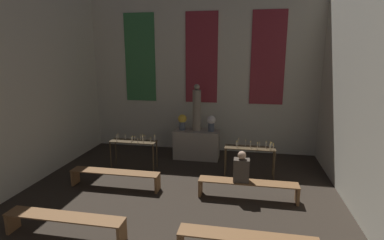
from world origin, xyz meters
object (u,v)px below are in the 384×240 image
(altar, at_px, (197,144))
(candle_rack_left, at_px, (134,145))
(statue, at_px, (197,109))
(candle_rack_right, at_px, (250,151))
(flower_vase_left, at_px, (182,121))
(person_seated, at_px, (241,168))
(flower_vase_right, at_px, (211,122))
(pew_back_left, at_px, (115,175))
(pew_back_right, at_px, (248,186))
(pew_second_left, at_px, (65,221))

(altar, relative_size, candle_rack_left, 1.05)
(statue, bearing_deg, altar, 0.00)
(candle_rack_right, bearing_deg, altar, 144.95)
(altar, distance_m, candle_rack_right, 2.08)
(flower_vase_left, height_order, person_seated, flower_vase_left)
(statue, distance_m, candle_rack_right, 2.25)
(candle_rack_right, bearing_deg, candle_rack_left, 179.98)
(flower_vase_right, bearing_deg, candle_rack_right, -44.09)
(pew_back_left, distance_m, person_seated, 3.17)
(candle_rack_left, bearing_deg, flower_vase_left, 44.59)
(flower_vase_right, distance_m, pew_back_right, 2.95)
(person_seated, bearing_deg, flower_vase_left, 127.49)
(pew_back_left, bearing_deg, statue, 57.11)
(statue, distance_m, pew_back_left, 3.30)
(candle_rack_left, bearing_deg, pew_back_right, -22.35)
(altar, xyz_separation_m, person_seated, (1.49, -2.55, 0.29))
(statue, xyz_separation_m, flower_vase_right, (0.47, 0.00, -0.41))
(person_seated, bearing_deg, pew_second_left, -145.66)
(flower_vase_right, distance_m, pew_back_left, 3.43)
(candle_rack_right, height_order, pew_second_left, candle_rack_right)
(statue, xyz_separation_m, flower_vase_left, (-0.47, 0.00, -0.41))
(altar, xyz_separation_m, pew_back_right, (1.65, -2.55, -0.14))
(altar, distance_m, flower_vase_right, 0.89)
(candle_rack_right, height_order, person_seated, person_seated)
(pew_back_right, relative_size, person_seated, 3.14)
(altar, xyz_separation_m, candle_rack_left, (-1.67, -1.19, 0.26))
(flower_vase_right, relative_size, candle_rack_left, 0.37)
(pew_back_left, bearing_deg, pew_second_left, -90.00)
(pew_back_left, bearing_deg, flower_vase_right, 50.32)
(flower_vase_right, relative_size, person_seated, 0.69)
(statue, xyz_separation_m, candle_rack_left, (-1.67, -1.19, -0.90))
(candle_rack_right, bearing_deg, person_seated, -98.46)
(altar, xyz_separation_m, candle_rack_right, (1.69, -1.19, 0.26))
(altar, relative_size, person_seated, 1.97)
(altar, relative_size, candle_rack_right, 1.05)
(flower_vase_left, xyz_separation_m, candle_rack_right, (2.16, -1.19, -0.49))
(flower_vase_right, distance_m, candle_rack_right, 1.78)
(statue, height_order, person_seated, statue)
(flower_vase_right, bearing_deg, statue, 180.00)
(altar, bearing_deg, flower_vase_right, 0.00)
(candle_rack_left, height_order, candle_rack_right, candle_rack_right)
(flower_vase_left, distance_m, pew_back_right, 3.43)
(flower_vase_right, bearing_deg, pew_back_right, -65.13)
(flower_vase_left, distance_m, candle_rack_left, 1.76)
(flower_vase_left, height_order, pew_second_left, flower_vase_left)
(flower_vase_left, relative_size, candle_rack_right, 0.37)
(flower_vase_left, relative_size, person_seated, 0.69)
(pew_second_left, bearing_deg, flower_vase_left, 75.87)
(statue, relative_size, pew_back_right, 0.65)
(pew_back_left, height_order, person_seated, person_seated)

